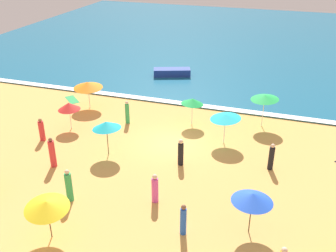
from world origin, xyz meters
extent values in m
plane|color=#E0A856|center=(0.00, 0.00, 0.00)|extent=(60.00, 60.00, 0.00)
cube|color=#196084|center=(0.00, 28.00, 0.05)|extent=(60.00, 44.00, 0.10)
cube|color=white|center=(0.00, 6.30, 0.10)|extent=(57.00, 0.70, 0.01)
cylinder|color=silver|center=(-7.12, -0.09, 0.93)|extent=(0.05, 0.05, 1.86)
cone|color=red|center=(-7.12, -0.09, 1.66)|extent=(1.98, 1.97, 0.52)
cylinder|color=silver|center=(-7.65, 3.53, 1.00)|extent=(0.05, 0.05, 2.01)
cone|color=orange|center=(-7.65, 3.53, 1.83)|extent=(2.78, 2.80, 0.59)
cylinder|color=#4C3823|center=(5.89, -6.70, 1.03)|extent=(0.05, 0.05, 2.05)
cone|color=blue|center=(5.89, -6.70, 1.90)|extent=(2.48, 2.49, 0.45)
cylinder|color=#4C3823|center=(-2.36, -9.77, 0.95)|extent=(0.05, 0.05, 1.91)
cone|color=yellow|center=(-2.36, -9.77, 1.77)|extent=(2.60, 2.62, 0.59)
cylinder|color=silver|center=(3.22, 1.18, 0.98)|extent=(0.05, 0.05, 1.96)
cone|color=#19B7C6|center=(3.22, 1.18, 1.86)|extent=(2.50, 2.49, 0.48)
cylinder|color=silver|center=(5.25, 4.40, 1.13)|extent=(0.05, 0.05, 2.26)
cone|color=green|center=(5.25, 4.40, 2.15)|extent=(2.59, 2.59, 0.47)
cylinder|color=#4C3823|center=(-3.16, -2.43, 1.07)|extent=(0.05, 0.05, 2.14)
cone|color=#19B7C6|center=(-3.16, -2.43, 1.97)|extent=(2.31, 2.30, 0.57)
cylinder|color=silver|center=(0.57, 3.14, 0.95)|extent=(0.05, 0.05, 1.89)
cone|color=green|center=(0.57, 3.14, 1.74)|extent=(2.15, 2.14, 0.50)
cylinder|color=blue|center=(3.11, -7.73, 0.68)|extent=(0.38, 0.38, 1.36)
sphere|color=brown|center=(3.11, -7.73, 1.46)|extent=(0.23, 0.23, 0.23)
cylinder|color=black|center=(6.32, -1.06, 0.70)|extent=(0.44, 0.44, 1.41)
sphere|color=beige|center=(6.32, -1.06, 1.51)|extent=(0.23, 0.23, 0.23)
cylinder|color=red|center=(-8.00, -2.15, 0.66)|extent=(0.46, 0.46, 1.33)
sphere|color=#9E6B47|center=(-8.00, -2.15, 1.43)|extent=(0.23, 0.23, 0.23)
sphere|color=beige|center=(7.40, -9.27, 1.71)|extent=(0.24, 0.24, 0.24)
cylinder|color=black|center=(1.33, -2.19, 0.69)|extent=(0.34, 0.34, 1.39)
sphere|color=beige|center=(1.33, -2.19, 1.51)|extent=(0.27, 0.27, 0.27)
cylinder|color=red|center=(-5.56, -4.65, 0.81)|extent=(0.48, 0.48, 1.63)
sphere|color=brown|center=(-5.56, -4.65, 1.73)|extent=(0.22, 0.22, 0.22)
cylinder|color=green|center=(-3.79, 1.91, 0.73)|extent=(0.42, 0.42, 1.45)
sphere|color=beige|center=(-3.79, 1.91, 1.55)|extent=(0.23, 0.23, 0.23)
cylinder|color=#D84CA5|center=(1.12, -5.92, 0.67)|extent=(0.45, 0.45, 1.35)
sphere|color=beige|center=(1.12, -5.92, 1.46)|extent=(0.26, 0.26, 0.26)
cylinder|color=green|center=(-2.97, -7.16, 0.78)|extent=(0.42, 0.42, 1.57)
sphere|color=beige|center=(-2.97, -7.16, 1.68)|extent=(0.24, 0.24, 0.24)
cube|color=green|center=(-9.75, 4.42, 0.01)|extent=(1.82, 1.74, 0.01)
cube|color=navy|center=(-3.81, 12.26, 0.43)|extent=(3.56, 2.22, 0.67)
camera|label=1|loc=(6.73, -20.86, 12.17)|focal=41.94mm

